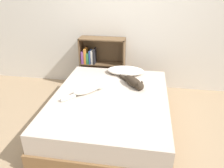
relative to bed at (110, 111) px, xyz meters
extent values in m
plane|color=#997F60|center=(0.00, 0.00, -0.23)|extent=(8.00, 8.00, 0.00)
cube|color=silver|center=(0.00, 1.32, 1.02)|extent=(8.00, 0.06, 2.50)
cube|color=brown|center=(0.00, 0.00, -0.12)|extent=(1.48, 1.85, 0.23)
cube|color=#C1B2A3|center=(0.00, 0.00, 0.12)|extent=(1.44, 1.80, 0.24)
ellipsoid|color=white|center=(0.12, 0.73, 0.29)|extent=(0.57, 0.32, 0.10)
ellipsoid|color=white|center=(-0.30, 0.03, 0.30)|extent=(0.39, 0.40, 0.13)
sphere|color=white|center=(-0.18, 0.16, 0.30)|extent=(0.12, 0.12, 0.12)
cone|color=white|center=(-0.20, 0.19, 0.36)|extent=(0.04, 0.04, 0.03)
cone|color=white|center=(-0.15, 0.14, 0.36)|extent=(0.04, 0.04, 0.03)
cylinder|color=white|center=(-0.50, -0.17, 0.26)|extent=(0.17, 0.17, 0.05)
ellipsoid|color=#33281E|center=(0.26, 0.33, 0.30)|extent=(0.33, 0.36, 0.13)
sphere|color=#33281E|center=(0.36, 0.22, 0.29)|extent=(0.11, 0.11, 0.11)
cone|color=#33281E|center=(0.38, 0.24, 0.35)|extent=(0.04, 0.04, 0.03)
cone|color=#33281E|center=(0.34, 0.20, 0.35)|extent=(0.04, 0.04, 0.03)
cylinder|color=#33281E|center=(0.11, 0.52, 0.26)|extent=(0.14, 0.16, 0.05)
cube|color=brown|center=(-0.71, 1.15, 0.22)|extent=(0.02, 0.26, 0.90)
cube|color=brown|center=(0.05, 1.15, 0.22)|extent=(0.02, 0.26, 0.90)
cube|color=brown|center=(-0.33, 1.15, -0.22)|extent=(0.78, 0.26, 0.02)
cube|color=brown|center=(-0.33, 1.15, 0.66)|extent=(0.78, 0.26, 0.02)
cube|color=brown|center=(-0.33, 1.15, 0.22)|extent=(0.74, 0.26, 0.02)
cube|color=brown|center=(-0.33, 1.27, 0.22)|extent=(0.78, 0.02, 0.90)
cube|color=#8C4C99|center=(-0.66, 1.11, 0.34)|extent=(0.04, 0.16, 0.21)
cube|color=orange|center=(-0.62, 1.11, 0.36)|extent=(0.04, 0.16, 0.26)
cube|color=#337F47|center=(-0.57, 1.11, 0.32)|extent=(0.04, 0.16, 0.18)
cube|color=#2D519E|center=(-0.54, 1.11, 0.35)|extent=(0.02, 0.16, 0.23)
cube|color=beige|center=(-0.50, 1.11, 0.35)|extent=(0.03, 0.16, 0.23)
cube|color=#232328|center=(-0.46, 1.11, 0.36)|extent=(0.02, 0.16, 0.26)
camera|label=1|loc=(0.41, -2.38, 1.60)|focal=35.00mm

